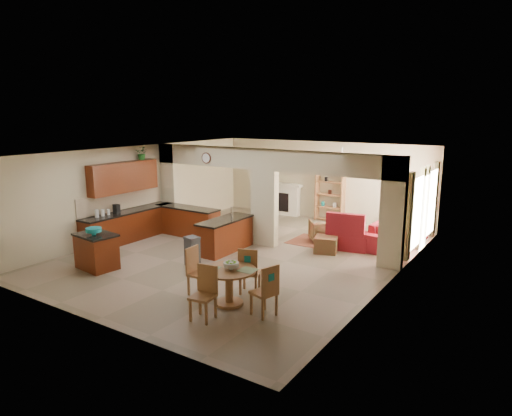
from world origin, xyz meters
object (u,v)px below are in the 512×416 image
Objects in this scene: kitchen_island at (97,251)px; sofa at (398,233)px; dining_table at (229,281)px; armchair at (322,231)px.

kitchen_island reaches higher than sofa.
sofa is (1.64, 6.03, -0.12)m from dining_table.
sofa is (5.68, 6.06, -0.07)m from kitchen_island.
armchair is at bearing 115.62° from sofa.
kitchen_island reaches higher than armchair.
armchair is at bearing 62.12° from kitchen_island.
sofa is 2.18m from armchair.
sofa is at bearing 74.83° from dining_table.
sofa is at bearing 53.86° from kitchen_island.
armchair is (-0.39, 5.22, -0.17)m from dining_table.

